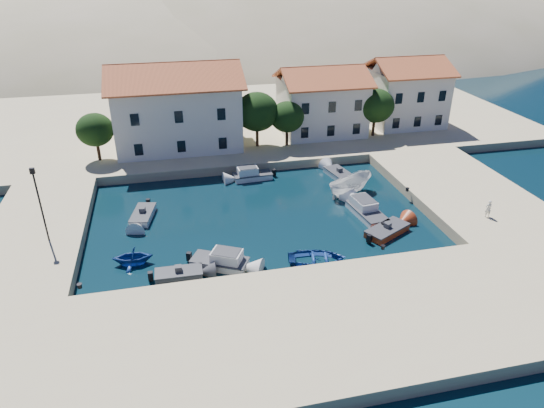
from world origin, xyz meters
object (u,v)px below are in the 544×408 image
at_px(building_right, 406,90).
at_px(lamppost, 39,198).
at_px(building_mid, 322,99).
at_px(rowboat_south, 317,262).
at_px(cabin_cruiser_south, 220,261).
at_px(pedestrian, 488,209).
at_px(building_left, 177,104).
at_px(boat_east, 349,194).
at_px(cabin_cruiser_east, 367,211).

xyz_separation_m(building_right, lamppost, (-41.50, -22.00, -0.72)).
distance_m(building_mid, building_right, 12.04).
height_order(building_right, rowboat_south, building_right).
xyz_separation_m(cabin_cruiser_south, pedestrian, (23.53, 0.93, 1.31)).
bearing_deg(cabin_cruiser_south, building_mid, 85.77).
xyz_separation_m(building_left, pedestrian, (25.05, -24.31, -4.15)).
height_order(building_mid, pedestrian, building_mid).
xyz_separation_m(rowboat_south, pedestrian, (16.07, 2.01, 1.78)).
bearing_deg(rowboat_south, building_left, 30.63).
distance_m(building_right, boat_east, 23.10).
distance_m(building_left, pedestrian, 35.15).
relative_size(rowboat_south, pedestrian, 2.86).
bearing_deg(building_mid, pedestrian, -74.43).
bearing_deg(cabin_cruiser_south, lamppost, -174.00).
bearing_deg(lamppost, building_right, 27.93).
xyz_separation_m(cabin_cruiser_south, rowboat_south, (7.46, -1.09, -0.48)).
bearing_deg(cabin_cruiser_east, building_right, -39.50).
relative_size(building_left, boat_east, 2.76).
xyz_separation_m(building_mid, boat_east, (-2.16, -16.41, -5.22)).
height_order(building_mid, building_right, building_right).
height_order(cabin_cruiser_east, boat_east, cabin_cruiser_east).
distance_m(cabin_cruiser_south, boat_east, 17.37).
distance_m(building_left, boat_east, 22.88).
bearing_deg(pedestrian, building_left, -40.63).
xyz_separation_m(cabin_cruiser_south, boat_east, (14.32, 9.82, -0.48)).
bearing_deg(cabin_cruiser_east, building_mid, -12.85).
relative_size(building_left, cabin_cruiser_south, 3.15).
height_order(building_mid, cabin_cruiser_south, building_mid).
height_order(rowboat_south, boat_east, boat_east).
height_order(building_right, cabin_cruiser_east, building_right).
bearing_deg(lamppost, building_mid, 35.45).
distance_m(cabin_cruiser_south, rowboat_south, 7.55).
distance_m(rowboat_south, boat_east, 12.88).
bearing_deg(pedestrian, rowboat_south, 10.65).
relative_size(building_mid, cabin_cruiser_east, 2.07).
relative_size(building_left, building_right, 1.56).
bearing_deg(pedestrian, cabin_cruiser_south, 5.76).
xyz_separation_m(building_right, cabin_cruiser_south, (-28.48, -27.23, -5.00)).
height_order(lamppost, cabin_cruiser_south, lamppost).
bearing_deg(building_right, building_left, -176.19).
distance_m(building_mid, pedestrian, 26.49).
distance_m(building_mid, cabin_cruiser_east, 21.77).
bearing_deg(building_right, building_mid, -175.24).
distance_m(lamppost, cabin_cruiser_south, 14.67).
height_order(building_mid, cabin_cruiser_east, building_mid).
height_order(lamppost, rowboat_south, lamppost).
xyz_separation_m(building_mid, pedestrian, (7.05, -25.31, -3.44)).
xyz_separation_m(building_right, pedestrian, (-4.95, -26.31, -3.69)).
relative_size(cabin_cruiser_south, rowboat_south, 1.04).
bearing_deg(building_mid, boat_east, -97.51).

